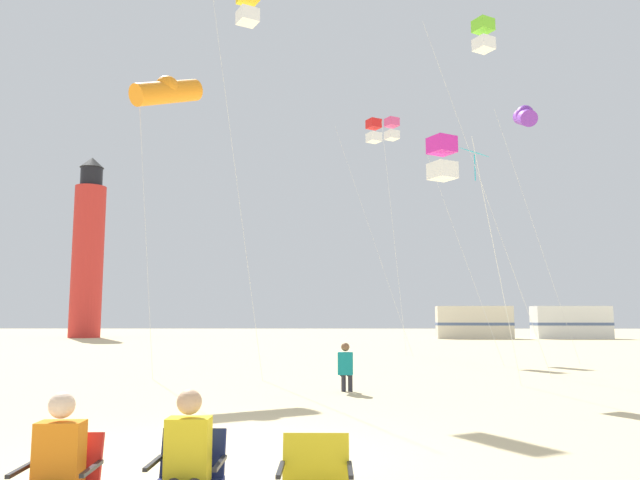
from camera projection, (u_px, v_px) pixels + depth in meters
The scene contains 18 objects.
ground at pixel (226, 455), 7.84m from camera, with size 200.00×200.00×0.00m, color beige.
camp_chair_red at pixel (61, 480), 4.73m from camera, with size 0.58×0.59×0.82m.
spectator_red_chair at pixel (55, 468), 4.60m from camera, with size 0.35×0.52×1.16m.
camp_chair_navy at pixel (189, 473), 4.91m from camera, with size 0.56×0.57×0.82m.
spectator_navy_chair at pixel (185, 463), 4.79m from camera, with size 0.34×0.51×1.16m.
camp_chair_yellow at pixel (316, 480), 4.70m from camera, with size 0.56×0.57×0.82m.
kite_flyer_standing at pixel (346, 366), 14.53m from camera, with size 0.37×0.53×1.16m.
kite_tube_orange at pixel (167, 91), 19.63m from camera, with size 2.11×2.38×9.57m.
kite_box_scarlet at pixel (374, 131), 30.84m from camera, with size 1.88×1.88×11.58m.
kite_box_magenta at pixel (442, 158), 16.40m from camera, with size 2.37×2.37×6.51m.
kite_diamond_cyan at pixel (474, 160), 25.65m from camera, with size 2.70×2.70×8.79m.
kite_box_gold at pixel (248, 7), 19.79m from camera, with size 1.73×1.41×12.20m.
kite_box_lime at pixel (483, 36), 22.09m from camera, with size 3.38×2.74×12.33m.
kite_tube_violet at pixel (525, 117), 26.71m from camera, with size 2.81×2.93×11.07m.
kite_box_rainbow at pixel (392, 129), 32.52m from camera, with size 3.51×3.41×12.19m.
lighthouse_distant at pixel (88, 252), 57.29m from camera, with size 2.80×2.80×16.80m.
rv_van_cream at pixel (474, 322), 53.91m from camera, with size 6.61×2.85×2.80m.
rv_van_white at pixel (571, 322), 53.79m from camera, with size 6.46×2.38×2.80m.
Camera 1 is at (1.30, -8.10, 1.72)m, focal length 34.83 mm.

